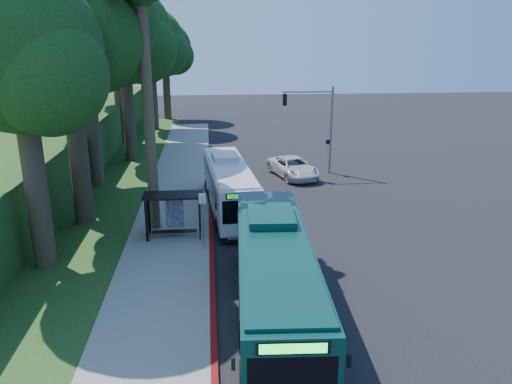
{
  "coord_description": "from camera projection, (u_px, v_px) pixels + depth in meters",
  "views": [
    {
      "loc": [
        -4.95,
        -28.93,
        10.6
      ],
      "look_at": [
        -2.11,
        1.0,
        1.31
      ],
      "focal_mm": 35.0,
      "sensor_mm": 36.0,
      "label": 1
    }
  ],
  "objects": [
    {
      "name": "tree_5",
      "position": [
        165.0,
        51.0,
        65.54
      ],
      "size": [
        7.35,
        7.0,
        12.86
      ],
      "color": "#382B1E",
      "rests_on": "ground"
    },
    {
      "name": "tree_4",
      "position": [
        151.0,
        46.0,
        57.62
      ],
      "size": [
        8.4,
        8.0,
        14.14
      ],
      "color": "#382B1E",
      "rests_on": "ground"
    },
    {
      "name": "pickup",
      "position": [
        293.0,
        167.0,
        39.62
      ],
      "size": [
        3.96,
        6.12,
        1.57
      ],
      "primitive_type": "imported",
      "rotation": [
        0.0,
        0.0,
        0.26
      ],
      "color": "silver",
      "rests_on": "ground"
    },
    {
      "name": "traffic_signal_pole",
      "position": [
        319.0,
        119.0,
        39.64
      ],
      "size": [
        4.1,
        0.3,
        7.0
      ],
      "color": "gray",
      "rests_on": "ground"
    },
    {
      "name": "sidewalk",
      "position": [
        173.0,
        219.0,
        30.42
      ],
      "size": [
        4.5,
        70.0,
        0.12
      ],
      "primitive_type": "cube",
      "color": "gray",
      "rests_on": "ground"
    },
    {
      "name": "palm_tree",
      "position": [
        141.0,
        2.0,
        25.28
      ],
      "size": [
        4.2,
        4.2,
        14.4
      ],
      "color": "#4C3F2D",
      "rests_on": "ground"
    },
    {
      "name": "tree_2",
      "position": [
        124.0,
        40.0,
        42.13
      ],
      "size": [
        8.82,
        8.4,
        15.12
      ],
      "color": "#382B1E",
      "rests_on": "ground"
    },
    {
      "name": "bus_shelter",
      "position": [
        169.0,
        207.0,
        27.19
      ],
      "size": [
        3.2,
        1.51,
        2.55
      ],
      "color": "black",
      "rests_on": "ground"
    },
    {
      "name": "red_curb",
      "position": [
        211.0,
        243.0,
        26.82
      ],
      "size": [
        0.25,
        30.0,
        0.13
      ],
      "primitive_type": "cube",
      "color": "maroon",
      "rests_on": "ground"
    },
    {
      "name": "teal_bus",
      "position": [
        274.0,
        277.0,
        19.11
      ],
      "size": [
        3.41,
        12.79,
        3.77
      ],
      "rotation": [
        0.0,
        0.0,
        -0.06
      ],
      "color": "#0A372F",
      "rests_on": "ground"
    },
    {
      "name": "tree_3",
      "position": [
        115.0,
        24.0,
        49.12
      ],
      "size": [
        10.08,
        9.6,
        17.28
      ],
      "color": "#382B1E",
      "rests_on": "ground"
    },
    {
      "name": "tree_6",
      "position": [
        21.0,
        60.0,
        21.35
      ],
      "size": [
        7.56,
        7.2,
        13.74
      ],
      "color": "#382B1E",
      "rests_on": "ground"
    },
    {
      "name": "grass_verge",
      "position": [
        95.0,
        197.0,
        34.67
      ],
      "size": [
        8.0,
        70.0,
        0.06
      ],
      "primitive_type": "cube",
      "color": "#234719",
      "rests_on": "ground"
    },
    {
      "name": "tree_1",
      "position": [
        81.0,
        5.0,
        33.72
      ],
      "size": [
        10.5,
        10.0,
        18.26
      ],
      "color": "#382B1E",
      "rests_on": "ground"
    },
    {
      "name": "tree_0",
      "position": [
        67.0,
        26.0,
        26.66
      ],
      "size": [
        8.4,
        8.0,
        15.7
      ],
      "color": "#382B1E",
      "rests_on": "ground"
    },
    {
      "name": "ground",
      "position": [
        291.0,
        216.0,
        31.1
      ],
      "size": [
        140.0,
        140.0,
        0.0
      ],
      "primitive_type": "plane",
      "color": "black",
      "rests_on": "ground"
    },
    {
      "name": "stop_sign_pole",
      "position": [
        203.0,
        214.0,
        25.24
      ],
      "size": [
        0.35,
        0.06,
        3.17
      ],
      "color": "gray",
      "rests_on": "ground"
    },
    {
      "name": "white_bus",
      "position": [
        229.0,
        186.0,
        31.65
      ],
      "size": [
        3.26,
        11.28,
        3.32
      ],
      "rotation": [
        0.0,
        0.0,
        0.08
      ],
      "color": "silver",
      "rests_on": "ground"
    }
  ]
}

